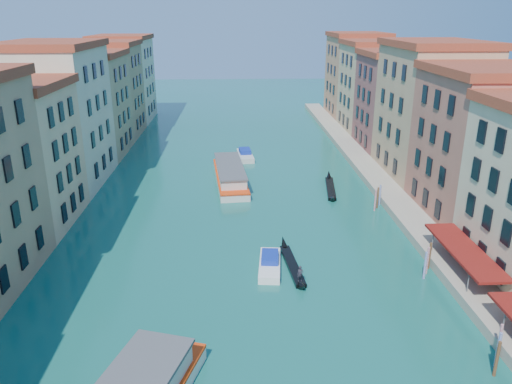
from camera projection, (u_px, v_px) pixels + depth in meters
left_bank_palazzos at (43, 129)px, 68.04m from camera, size 12.80×128.40×21.00m
right_bank_palazzos at (445, 125)px, 70.72m from camera, size 12.80×128.40×21.00m
quay at (383, 187)px, 73.49m from camera, size 4.00×140.00×1.00m
mooring_poles_right at (480, 329)px, 39.04m from camera, size 1.44×54.24×3.20m
vaporetto_far at (230, 174)px, 76.96m from camera, size 5.78×18.64×2.73m
gondola_fore at (292, 264)px, 51.10m from camera, size 1.89×11.23×2.24m
gondola_far at (330, 187)px, 73.90m from camera, size 2.57×12.43×1.76m
motorboat_mid at (270, 263)px, 50.93m from camera, size 2.71×6.83×1.38m
motorboat_far at (245, 155)px, 89.99m from camera, size 3.08×7.75×1.57m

